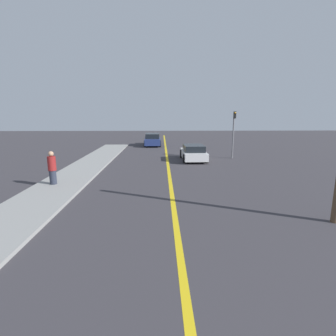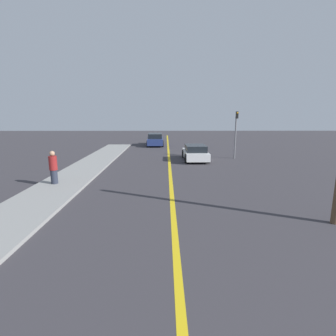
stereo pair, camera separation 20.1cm
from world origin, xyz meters
The scene contains 6 objects.
road_center_line centered at (0.00, 18.00, 0.00)m, with size 0.20×60.00×0.01m.
sidewalk_left centered at (-5.61, 16.92, 0.06)m, with size 2.55×33.85×0.13m.
car_near_right_lane centered at (2.06, 24.10, 0.60)m, with size 1.92×3.92×1.23m.
car_ahead_center centered at (-1.48, 33.87, 0.68)m, with size 1.96×4.45×1.40m.
pedestrian_mid_group centered at (-5.96, 16.68, 0.96)m, with size 0.40×0.40×1.68m.
traffic_light centered at (5.39, 24.90, 2.35)m, with size 0.18×0.40×3.79m.
Camera 2 is at (-0.28, 3.68, 3.65)m, focal length 28.00 mm.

